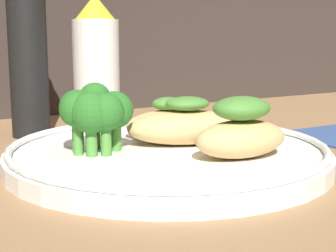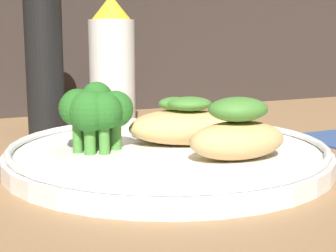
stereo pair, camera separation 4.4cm
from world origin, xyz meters
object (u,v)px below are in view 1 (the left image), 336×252
object	(u,v)px
plate	(168,154)
sauce_bottle	(96,66)
broccoli_bunch	(94,111)
pepper_grinder	(28,54)

from	to	relation	value
plate	sauce_bottle	xyz separation A→B (cm)	(1.54, 18.83, 6.48)
sauce_bottle	plate	bearing A→B (deg)	-94.68
broccoli_bunch	pepper_grinder	bearing A→B (deg)	91.28
plate	sauce_bottle	size ratio (longest dim) A/B	1.77
plate	pepper_grinder	world-z (taller)	pepper_grinder
broccoli_bunch	sauce_bottle	world-z (taller)	sauce_bottle
plate	pepper_grinder	distance (cm)	21.44
plate	pepper_grinder	size ratio (longest dim) A/B	1.41
sauce_bottle	pepper_grinder	xyz separation A→B (cm)	(-7.90, 0.00, 1.57)
broccoli_bunch	pepper_grinder	world-z (taller)	pepper_grinder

